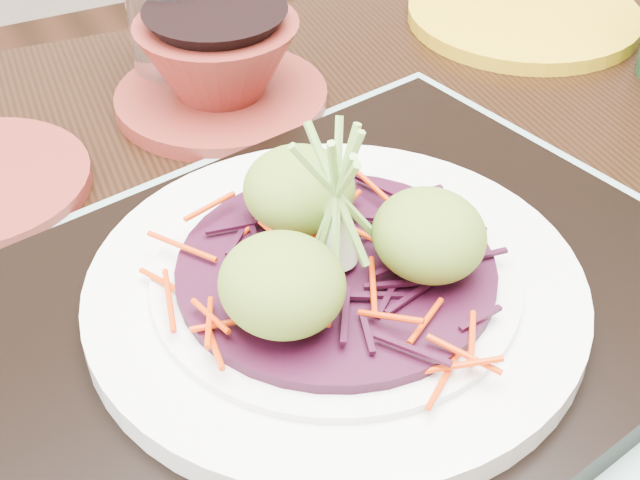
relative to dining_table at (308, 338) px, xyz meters
name	(u,v)px	position (x,y,z in m)	size (l,w,h in m)	color
dining_table	(308,338)	(0.00, 0.00, 0.00)	(1.17, 0.83, 0.69)	black
placemat	(335,328)	(-0.02, -0.08, 0.09)	(0.51, 0.40, 0.00)	gray
serving_tray	(335,313)	(-0.02, -0.08, 0.11)	(0.45, 0.33, 0.02)	black
white_plate	(336,288)	(-0.02, -0.08, 0.13)	(0.29, 0.29, 0.02)	silver
cabbage_bed	(336,269)	(-0.02, -0.08, 0.14)	(0.18, 0.18, 0.01)	black
carrot_julienne	(336,257)	(-0.02, -0.08, 0.15)	(0.22, 0.22, 0.01)	red
guacamole_scoops	(337,234)	(-0.02, -0.08, 0.17)	(0.16, 0.14, 0.05)	olive
scallion_garnish	(337,201)	(-0.02, -0.08, 0.19)	(0.07, 0.07, 0.10)	#78AD45
water_glass	(173,20)	(0.00, 0.26, 0.14)	(0.07, 0.07, 0.11)	white
terracotta_bowl_set	(219,69)	(0.02, 0.20, 0.12)	(0.21, 0.21, 0.07)	maroon
yellow_plate	(524,15)	(0.34, 0.21, 0.10)	(0.23, 0.23, 0.01)	gold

